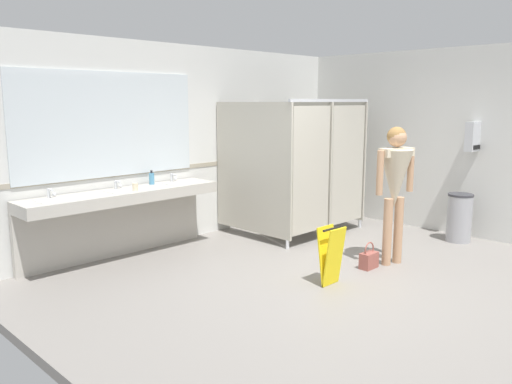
{
  "coord_description": "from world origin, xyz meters",
  "views": [
    {
      "loc": [
        -4.63,
        -3.13,
        1.98
      ],
      "look_at": [
        -1.07,
        0.43,
        1.09
      ],
      "focal_mm": 36.24,
      "sensor_mm": 36.0,
      "label": 1
    }
  ],
  "objects_px": {
    "soap_dispenser": "(152,178)",
    "paper_cup": "(135,187)",
    "paper_towel_dispenser_upper": "(474,136)",
    "trash_bin": "(459,218)",
    "handbag": "(369,259)",
    "person_standing": "(395,178)",
    "wet_floor_sign": "(331,255)"
  },
  "relations": [
    {
      "from": "paper_towel_dispenser_upper",
      "to": "wet_floor_sign",
      "type": "bearing_deg",
      "value": 175.95
    },
    {
      "from": "handbag",
      "to": "soap_dispenser",
      "type": "xyz_separation_m",
      "value": [
        -1.34,
        2.55,
        0.86
      ]
    },
    {
      "from": "paper_towel_dispenser_upper",
      "to": "trash_bin",
      "type": "bearing_deg",
      "value": 179.91
    },
    {
      "from": "handbag",
      "to": "wet_floor_sign",
      "type": "bearing_deg",
      "value": -179.0
    },
    {
      "from": "person_standing",
      "to": "wet_floor_sign",
      "type": "relative_size",
      "value": 2.62
    },
    {
      "from": "paper_towel_dispenser_upper",
      "to": "person_standing",
      "type": "relative_size",
      "value": 0.25
    },
    {
      "from": "trash_bin",
      "to": "handbag",
      "type": "relative_size",
      "value": 2.12
    },
    {
      "from": "soap_dispenser",
      "to": "paper_cup",
      "type": "height_order",
      "value": "soap_dispenser"
    },
    {
      "from": "soap_dispenser",
      "to": "trash_bin",
      "type": "bearing_deg",
      "value": -40.15
    },
    {
      "from": "person_standing",
      "to": "handbag",
      "type": "xyz_separation_m",
      "value": [
        -0.36,
        0.1,
        -0.96
      ]
    },
    {
      "from": "trash_bin",
      "to": "wet_floor_sign",
      "type": "relative_size",
      "value": 1.07
    },
    {
      "from": "paper_towel_dispenser_upper",
      "to": "trash_bin",
      "type": "height_order",
      "value": "paper_towel_dispenser_upper"
    },
    {
      "from": "trash_bin",
      "to": "soap_dispenser",
      "type": "bearing_deg",
      "value": 139.85
    },
    {
      "from": "person_standing",
      "to": "wet_floor_sign",
      "type": "xyz_separation_m",
      "value": [
        -1.14,
        0.08,
        -0.74
      ]
    },
    {
      "from": "soap_dispenser",
      "to": "wet_floor_sign",
      "type": "distance_m",
      "value": 2.7
    },
    {
      "from": "paper_towel_dispenser_upper",
      "to": "trash_bin",
      "type": "distance_m",
      "value": 1.18
    },
    {
      "from": "person_standing",
      "to": "soap_dispenser",
      "type": "relative_size",
      "value": 8.94
    },
    {
      "from": "wet_floor_sign",
      "to": "handbag",
      "type": "bearing_deg",
      "value": 1.0
    },
    {
      "from": "handbag",
      "to": "soap_dispenser",
      "type": "relative_size",
      "value": 1.73
    },
    {
      "from": "trash_bin",
      "to": "soap_dispenser",
      "type": "distance_m",
      "value": 4.35
    },
    {
      "from": "wet_floor_sign",
      "to": "person_standing",
      "type": "bearing_deg",
      "value": -4.11
    },
    {
      "from": "trash_bin",
      "to": "paper_cup",
      "type": "height_order",
      "value": "paper_cup"
    },
    {
      "from": "handbag",
      "to": "wet_floor_sign",
      "type": "xyz_separation_m",
      "value": [
        -0.78,
        -0.01,
        0.22
      ]
    },
    {
      "from": "paper_towel_dispenser_upper",
      "to": "paper_cup",
      "type": "relative_size",
      "value": 4.25
    },
    {
      "from": "paper_towel_dispenser_upper",
      "to": "wet_floor_sign",
      "type": "relative_size",
      "value": 0.65
    },
    {
      "from": "soap_dispenser",
      "to": "wet_floor_sign",
      "type": "xyz_separation_m",
      "value": [
        0.56,
        -2.56,
        -0.63
      ]
    },
    {
      "from": "handbag",
      "to": "paper_towel_dispenser_upper",
      "type": "bearing_deg",
      "value": -5.78
    },
    {
      "from": "trash_bin",
      "to": "person_standing",
      "type": "relative_size",
      "value": 0.41
    },
    {
      "from": "person_standing",
      "to": "paper_cup",
      "type": "relative_size",
      "value": 17.22
    },
    {
      "from": "paper_cup",
      "to": "wet_floor_sign",
      "type": "bearing_deg",
      "value": -66.34
    },
    {
      "from": "paper_towel_dispenser_upper",
      "to": "handbag",
      "type": "distance_m",
      "value": 2.66
    },
    {
      "from": "wet_floor_sign",
      "to": "paper_towel_dispenser_upper",
      "type": "bearing_deg",
      "value": -4.05
    }
  ]
}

